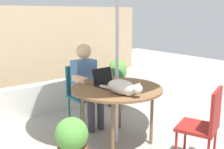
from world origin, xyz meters
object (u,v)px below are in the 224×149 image
Objects in this scene: person_seated at (87,81)px; potted_plant_by_chair at (118,76)px; laptop at (105,80)px; patio_table at (117,92)px; chair_occupied at (81,90)px; chair_empty at (206,121)px; potted_plant_corner at (72,149)px; cat at (123,87)px; potted_plant_near_fence at (115,84)px.

person_seated reaches higher than potted_plant_by_chair.
patio_table is at bearing -77.52° from laptop.
chair_occupied is at bearing 86.30° from laptop.
potted_plant_corner is (-1.28, 0.63, -0.17)m from chair_empty.
chair_empty reaches higher than patio_table.
patio_table is 3.69× the size of laptop.
potted_plant_near_fence is (1.02, 1.43, -0.42)m from cat.
potted_plant_corner is at bearing -171.04° from cat.
potted_plant_near_fence is (0.89, 0.45, -0.29)m from person_seated.
chair_empty is 1.33m from laptop.
cat is at bearing -100.85° from laptop.
cat is (-0.13, -0.98, 0.13)m from person_seated.
potted_plant_near_fence is at bearing 77.13° from chair_empty.
potted_plant_near_fence is at bearing 45.82° from laptop.
chair_occupied is 1.40m from potted_plant_by_chair.
cat reaches higher than potted_plant_corner.
patio_table is 0.34m from cat.
patio_table is 1.96m from potted_plant_by_chair.
potted_plant_near_fence is at bearing 54.51° from cat.
chair_occupied reaches higher than patio_table.
potted_plant_corner is at bearing -129.13° from person_seated.
laptop reaches higher than patio_table.
chair_empty is at bearing -102.87° from potted_plant_near_fence.
potted_plant_by_chair is (1.37, 1.78, -0.38)m from cat.
chair_empty reaches higher than potted_plant_near_fence.
patio_table is 0.23m from laptop.
chair_empty is at bearing -26.28° from potted_plant_corner.
cat is (-0.13, -1.13, 0.30)m from chair_occupied.
potted_plant_corner is at bearing -155.78° from patio_table.
cat is (-0.52, 0.75, 0.30)m from chair_empty.
laptop is (-0.04, -0.66, 0.28)m from chair_occupied.
potted_plant_corner is (-0.89, -0.40, -0.33)m from patio_table.
cat is at bearing -115.37° from patio_table.
laptop reaches higher than potted_plant_near_fence.
chair_empty is 2.24m from potted_plant_near_fence.
chair_occupied is 1.27× the size of potted_plant_near_fence.
chair_occupied reaches higher than potted_plant_corner.
chair_occupied is at bearing 90.00° from person_seated.
potted_plant_by_chair is (1.28, 1.30, -0.36)m from laptop.
laptop is 0.48× the size of cat.
laptop is 0.44× the size of potted_plant_near_fence.
laptop is (-0.04, 0.19, 0.12)m from patio_table.
cat is 0.96× the size of potted_plant_corner.
laptop is 1.39m from potted_plant_near_fence.
chair_occupied is 1.14× the size of potted_plant_by_chair.
patio_table is 0.70m from person_seated.
person_seated is 1.49m from potted_plant_by_chair.
potted_plant_by_chair is (1.24, 1.50, -0.25)m from patio_table.
chair_occupied is 1.55m from potted_plant_corner.
cat is 1.81m from potted_plant_near_fence.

